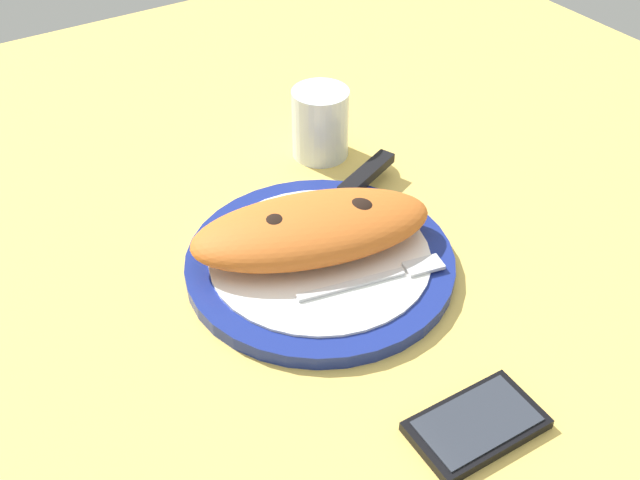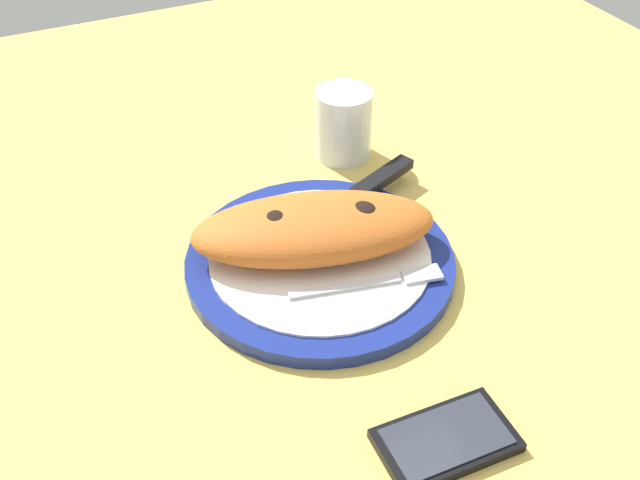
{
  "view_description": "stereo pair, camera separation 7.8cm",
  "coord_description": "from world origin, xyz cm",
  "px_view_note": "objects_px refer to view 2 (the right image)",
  "views": [
    {
      "loc": [
        -32.47,
        -50.59,
        53.27
      ],
      "look_at": [
        0.0,
        0.0,
        3.88
      ],
      "focal_mm": 42.22,
      "sensor_mm": 36.0,
      "label": 1
    },
    {
      "loc": [
        -25.67,
        -54.36,
        53.27
      ],
      "look_at": [
        0.0,
        0.0,
        3.88
      ],
      "focal_mm": 42.22,
      "sensor_mm": 36.0,
      "label": 2
    }
  ],
  "objects_px": {
    "fork": "(382,281)",
    "water_glass": "(343,128)",
    "calzone": "(313,228)",
    "smartphone": "(441,442)",
    "plate": "(320,262)",
    "knife": "(366,190)"
  },
  "relations": [
    {
      "from": "smartphone",
      "to": "water_glass",
      "type": "relative_size",
      "value": 1.29
    },
    {
      "from": "knife",
      "to": "water_glass",
      "type": "bearing_deg",
      "value": 76.7
    },
    {
      "from": "water_glass",
      "to": "plate",
      "type": "bearing_deg",
      "value": -122.82
    },
    {
      "from": "fork",
      "to": "water_glass",
      "type": "xyz_separation_m",
      "value": [
        0.08,
        0.25,
        0.02
      ]
    },
    {
      "from": "knife",
      "to": "water_glass",
      "type": "relative_size",
      "value": 2.42
    },
    {
      "from": "water_glass",
      "to": "smartphone",
      "type": "bearing_deg",
      "value": -106.2
    },
    {
      "from": "smartphone",
      "to": "water_glass",
      "type": "bearing_deg",
      "value": 73.8
    },
    {
      "from": "plate",
      "to": "smartphone",
      "type": "bearing_deg",
      "value": -91.07
    },
    {
      "from": "calzone",
      "to": "fork",
      "type": "distance_m",
      "value": 0.09
    },
    {
      "from": "fork",
      "to": "water_glass",
      "type": "bearing_deg",
      "value": 71.89
    },
    {
      "from": "fork",
      "to": "water_glass",
      "type": "height_order",
      "value": "water_glass"
    },
    {
      "from": "smartphone",
      "to": "water_glass",
      "type": "distance_m",
      "value": 0.45
    },
    {
      "from": "smartphone",
      "to": "plate",
      "type": "bearing_deg",
      "value": 88.93
    },
    {
      "from": "calzone",
      "to": "fork",
      "type": "xyz_separation_m",
      "value": [
        0.04,
        -0.08,
        -0.02
      ]
    },
    {
      "from": "calzone",
      "to": "knife",
      "type": "height_order",
      "value": "calzone"
    },
    {
      "from": "plate",
      "to": "knife",
      "type": "distance_m",
      "value": 0.12
    },
    {
      "from": "knife",
      "to": "calzone",
      "type": "bearing_deg",
      "value": -147.31
    },
    {
      "from": "fork",
      "to": "smartphone",
      "type": "distance_m",
      "value": 0.19
    },
    {
      "from": "knife",
      "to": "fork",
      "type": "bearing_deg",
      "value": -111.7
    },
    {
      "from": "fork",
      "to": "water_glass",
      "type": "distance_m",
      "value": 0.27
    },
    {
      "from": "fork",
      "to": "knife",
      "type": "bearing_deg",
      "value": 68.3
    },
    {
      "from": "calzone",
      "to": "water_glass",
      "type": "relative_size",
      "value": 3.09
    }
  ]
}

